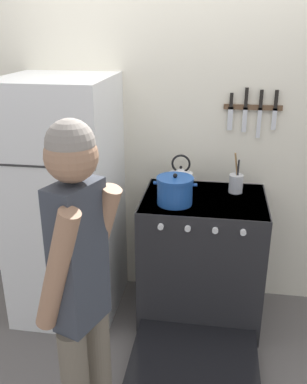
# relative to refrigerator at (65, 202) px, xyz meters

# --- Properties ---
(ground_plane) EXTENTS (14.00, 14.00, 0.00)m
(ground_plane) POSITION_rel_refrigerator_xyz_m (0.63, 0.35, -0.83)
(ground_plane) COLOR #5B5654
(wall_back) EXTENTS (10.00, 0.06, 2.55)m
(wall_back) POSITION_rel_refrigerator_xyz_m (0.63, 0.38, 0.45)
(wall_back) COLOR silver
(wall_back) RESTS_ON ground_plane
(refrigerator) EXTENTS (0.68, 0.73, 1.65)m
(refrigerator) POSITION_rel_refrigerator_xyz_m (0.00, 0.00, 0.00)
(refrigerator) COLOR white
(refrigerator) RESTS_ON ground_plane
(stove_range) EXTENTS (0.80, 1.34, 0.90)m
(stove_range) POSITION_rel_refrigerator_xyz_m (0.93, 0.00, -0.38)
(stove_range) COLOR #232326
(stove_range) RESTS_ON ground_plane
(dutch_oven_pot) EXTENTS (0.27, 0.23, 0.20)m
(dutch_oven_pot) POSITION_rel_refrigerator_xyz_m (0.75, -0.09, 0.16)
(dutch_oven_pot) COLOR #1E4C9E
(dutch_oven_pot) RESTS_ON stove_range
(tea_kettle) EXTENTS (0.21, 0.16, 0.25)m
(tea_kettle) POSITION_rel_refrigerator_xyz_m (0.77, 0.16, 0.15)
(tea_kettle) COLOR silver
(tea_kettle) RESTS_ON stove_range
(utensil_jar) EXTENTS (0.09, 0.09, 0.28)m
(utensil_jar) POSITION_rel_refrigerator_xyz_m (1.14, 0.17, 0.14)
(utensil_jar) COLOR #B7BABF
(utensil_jar) RESTS_ON stove_range
(person) EXTENTS (0.34, 0.39, 1.65)m
(person) POSITION_rel_refrigerator_xyz_m (0.49, -1.16, 0.12)
(person) COLOR #6B6051
(person) RESTS_ON ground_plane
(wall_knife_strip) EXTENTS (0.38, 0.03, 0.33)m
(wall_knife_strip) POSITION_rel_refrigerator_xyz_m (1.22, 0.33, 0.62)
(wall_knife_strip) COLOR brown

